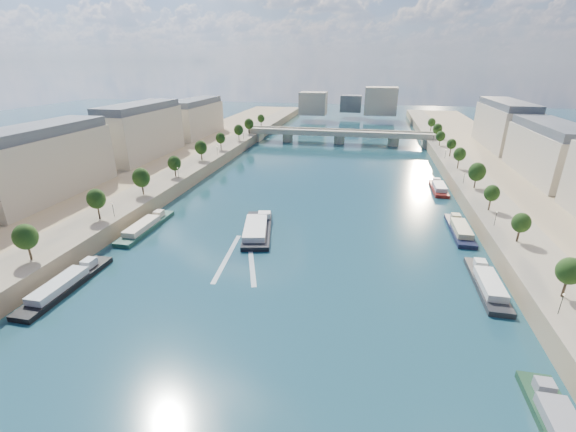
% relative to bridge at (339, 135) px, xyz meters
% --- Properties ---
extents(ground, '(700.00, 700.00, 0.00)m').
position_rel_bridge_xyz_m(ground, '(0.00, -115.52, -5.08)').
color(ground, '#0C3234').
rests_on(ground, ground).
extents(quay_left, '(44.00, 520.00, 5.00)m').
position_rel_bridge_xyz_m(quay_left, '(-72.00, -115.52, -2.58)').
color(quay_left, '#9E8460').
rests_on(quay_left, ground).
extents(quay_right, '(44.00, 520.00, 5.00)m').
position_rel_bridge_xyz_m(quay_right, '(72.00, -115.52, -2.58)').
color(quay_right, '#9E8460').
rests_on(quay_right, ground).
extents(pave_left, '(14.00, 520.00, 0.10)m').
position_rel_bridge_xyz_m(pave_left, '(-57.00, -115.52, -0.03)').
color(pave_left, gray).
rests_on(pave_left, quay_left).
extents(pave_right, '(14.00, 520.00, 0.10)m').
position_rel_bridge_xyz_m(pave_right, '(57.00, -115.52, -0.03)').
color(pave_right, gray).
rests_on(pave_right, quay_right).
extents(trees_left, '(4.80, 268.80, 8.26)m').
position_rel_bridge_xyz_m(trees_left, '(-55.00, -113.52, 5.39)').
color(trees_left, '#382B1E').
rests_on(trees_left, ground).
extents(trees_right, '(4.80, 268.80, 8.26)m').
position_rel_bridge_xyz_m(trees_right, '(55.00, -105.52, 5.39)').
color(trees_right, '#382B1E').
rests_on(trees_right, ground).
extents(lamps_left, '(0.36, 200.36, 4.28)m').
position_rel_bridge_xyz_m(lamps_left, '(-52.50, -125.52, 2.70)').
color(lamps_left, black).
rests_on(lamps_left, ground).
extents(lamps_right, '(0.36, 200.36, 4.28)m').
position_rel_bridge_xyz_m(lamps_right, '(52.50, -110.52, 2.70)').
color(lamps_right, black).
rests_on(lamps_right, ground).
extents(buildings_left, '(16.00, 226.00, 23.20)m').
position_rel_bridge_xyz_m(buildings_left, '(-85.00, -103.52, 11.37)').
color(buildings_left, '#BFB193').
rests_on(buildings_left, ground).
extents(skyline, '(79.00, 42.00, 22.00)m').
position_rel_bridge_xyz_m(skyline, '(3.19, 104.00, 9.57)').
color(skyline, '#BFB193').
rests_on(skyline, ground).
extents(bridge, '(112.00, 12.00, 8.15)m').
position_rel_bridge_xyz_m(bridge, '(0.00, 0.00, 0.00)').
color(bridge, '#C1B79E').
rests_on(bridge, ground).
extents(tour_barge, '(12.99, 27.21, 3.67)m').
position_rel_bridge_xyz_m(tour_barge, '(-12.56, -136.63, -4.12)').
color(tour_barge, black).
rests_on(tour_barge, ground).
extents(wake, '(13.15, 26.00, 0.04)m').
position_rel_bridge_xyz_m(wake, '(-12.56, -153.27, -5.06)').
color(wake, silver).
rests_on(wake, ground).
extents(moored_barges_left, '(5.00, 118.79, 3.60)m').
position_rel_bridge_xyz_m(moored_barges_left, '(-45.50, -188.03, -4.24)').
color(moored_barges_left, '#1C233D').
rests_on(moored_barges_left, ground).
extents(moored_barges_right, '(5.00, 168.31, 3.60)m').
position_rel_bridge_xyz_m(moored_barges_right, '(45.50, -157.88, -4.24)').
color(moored_barges_right, black).
rests_on(moored_barges_right, ground).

